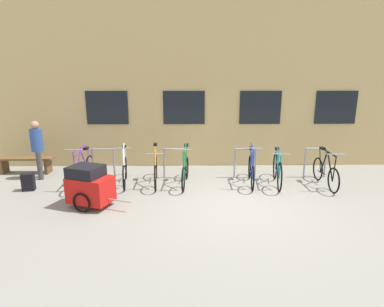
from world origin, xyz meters
The scene contains 14 objects.
ground_plane centered at (0.00, 0.00, 0.00)m, with size 42.00×42.00×0.00m, color gray.
storefront_building centered at (0.00, 5.98, 3.13)m, with size 28.00×5.61×6.26m.
bike_rack centered at (-0.46, 1.90, 0.53)m, with size 6.64×0.05×0.87m.
bicycle_blue centered at (0.61, 1.40, 0.37)m, with size 0.44×1.72×1.11m.
bicycle_green centered at (-1.16, 1.35, 0.38)m, with size 0.44×1.71×1.09m.
bicycle_teal centered at (1.30, 1.34, 0.40)m, with size 0.48×1.80×0.97m.
bicycle_purple centered at (-3.85, 1.32, 0.39)m, with size 0.44×1.78×1.10m.
bicycle_black centered at (2.53, 1.21, 0.36)m, with size 0.44×1.66×0.99m.
bicycle_orange centered at (-1.95, 1.41, 0.38)m, with size 0.44×1.73×1.06m.
bicycle_white centered at (-2.78, 1.44, 0.37)m, with size 0.44×1.63×1.10m.
bike_trailer centered at (-3.23, -0.06, 0.47)m, with size 1.47×0.87×0.93m.
wooden_bench centered at (-5.94, 2.44, 0.35)m, with size 1.64×0.40×0.48m.
person_by_bench centered at (-5.27, 1.92, 0.94)m, with size 0.32×0.33×1.64m.
backpack centered at (-5.11, 0.95, 0.22)m, with size 0.28×0.20×0.44m, color black.
Camera 1 is at (-1.10, -6.27, 2.66)m, focal length 27.99 mm.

